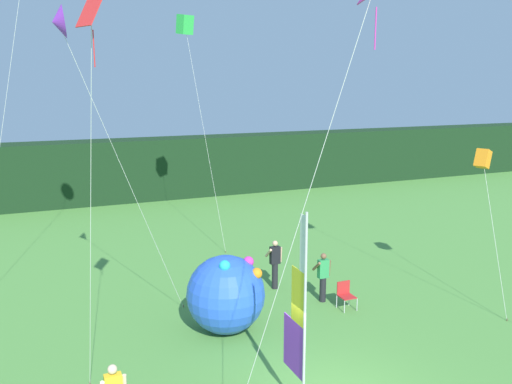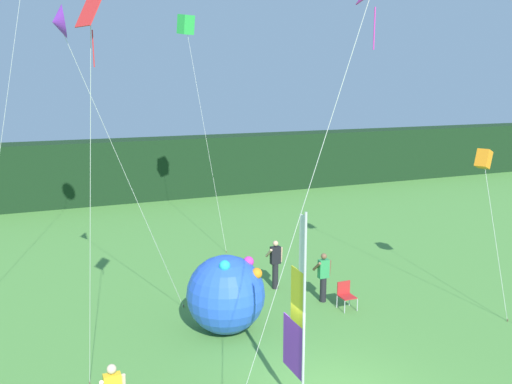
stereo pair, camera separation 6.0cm
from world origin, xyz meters
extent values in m
cube|color=black|center=(0.00, 24.38, 1.90)|extent=(80.00, 2.40, 3.81)
cylinder|color=#B7B7BC|center=(-0.98, -0.27, 2.36)|extent=(0.06, 0.06, 4.72)
cube|color=purple|center=(-0.98, 0.24, 1.48)|extent=(0.02, 0.97, 1.26)
cube|color=yellow|center=(-0.98, 0.06, 2.74)|extent=(0.02, 0.60, 1.26)
cube|color=white|center=(-0.98, -0.12, 3.99)|extent=(0.02, 0.23, 1.26)
cylinder|color=black|center=(2.71, 5.32, 0.43)|extent=(0.22, 0.22, 0.85)
cube|color=#2D8E4C|center=(2.71, 5.32, 1.17)|extent=(0.36, 0.20, 0.63)
sphere|color=brown|center=(2.71, 5.32, 1.61)|extent=(0.20, 0.20, 0.20)
cylinder|color=brown|center=(2.48, 5.38, 1.26)|extent=(0.09, 0.48, 0.42)
cylinder|color=brown|center=(2.94, 5.33, 1.16)|extent=(0.09, 0.14, 0.56)
sphere|color=beige|center=(-4.93, 0.65, 1.56)|extent=(0.20, 0.20, 0.20)
cylinder|color=black|center=(1.72, 7.04, 0.47)|extent=(0.22, 0.22, 0.94)
cube|color=black|center=(1.72, 7.04, 1.26)|extent=(0.36, 0.20, 0.63)
sphere|color=tan|center=(1.72, 7.04, 1.69)|extent=(0.20, 0.20, 0.20)
cylinder|color=tan|center=(1.49, 7.10, 1.35)|extent=(0.09, 0.48, 0.42)
cylinder|color=tan|center=(1.95, 7.05, 1.25)|extent=(0.09, 0.14, 0.56)
sphere|color=blue|center=(-1.08, 4.46, 1.17)|extent=(2.34, 2.34, 2.34)
sphere|color=#DB33A8|center=(-0.34, 4.50, 2.07)|extent=(0.33, 0.33, 0.33)
sphere|color=orange|center=(-0.31, 3.96, 1.88)|extent=(0.33, 0.33, 0.33)
sphere|color=#23B2C6|center=(-1.27, 4.00, 2.23)|extent=(0.33, 0.33, 0.33)
cylinder|color=#BCBCC1|center=(2.88, 4.20, 0.21)|extent=(0.03, 0.03, 0.42)
cylinder|color=#BCBCC1|center=(3.36, 4.20, 0.21)|extent=(0.03, 0.03, 0.42)
cylinder|color=#BCBCC1|center=(2.88, 4.68, 0.21)|extent=(0.03, 0.03, 0.42)
cylinder|color=#BCBCC1|center=(3.36, 4.68, 0.21)|extent=(0.03, 0.03, 0.42)
cube|color=#B22323|center=(3.12, 4.44, 0.43)|extent=(0.48, 0.48, 0.03)
cube|color=#B22323|center=(3.12, 4.68, 0.67)|extent=(0.48, 0.03, 0.44)
cylinder|color=brown|center=(-5.20, 3.00, 0.04)|extent=(0.03, 0.03, 0.08)
cylinder|color=silver|center=(-5.03, 2.14, 4.38)|extent=(0.36, 1.74, 8.76)
cube|color=red|center=(-4.86, 1.27, 8.75)|extent=(0.61, 0.71, 0.75)
cylinder|color=red|center=(-4.86, 1.27, 7.98)|extent=(0.02, 0.02, 0.70)
cylinder|color=brown|center=(7.26, 1.70, 0.04)|extent=(0.03, 0.03, 0.08)
cylinder|color=silver|center=(7.54, 2.73, 2.41)|extent=(0.58, 2.09, 4.83)
cube|color=orange|center=(7.82, 3.77, 4.83)|extent=(0.68, 0.59, 0.69)
cylinder|color=brown|center=(-1.80, 6.68, 0.04)|extent=(0.03, 0.03, 0.08)
cylinder|color=silver|center=(-3.49, 6.15, 4.44)|extent=(3.41, 1.07, 8.88)
cone|color=purple|center=(-5.19, 5.62, 8.87)|extent=(0.42, 0.87, 0.88)
cylinder|color=silver|center=(-1.86, -1.43, 4.54)|extent=(2.53, 0.96, 9.07)
cylinder|color=#DB33A8|center=(-0.60, -1.90, 8.24)|extent=(0.02, 0.02, 0.70)
cylinder|color=silver|center=(-6.87, 9.62, 5.86)|extent=(2.42, 0.05, 11.72)
cylinder|color=brown|center=(1.51, 11.70, 0.04)|extent=(0.03, 0.03, 0.08)
cylinder|color=silver|center=(0.99, 12.67, 4.87)|extent=(1.05, 1.97, 9.74)
cube|color=green|center=(0.47, 13.65, 9.74)|extent=(0.73, 0.79, 0.86)
camera|label=1|loc=(-6.23, -10.00, 7.37)|focal=38.52mm
camera|label=2|loc=(-6.17, -10.02, 7.37)|focal=38.52mm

